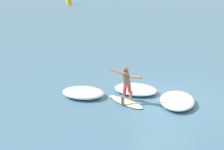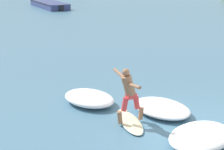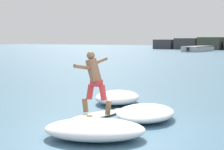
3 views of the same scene
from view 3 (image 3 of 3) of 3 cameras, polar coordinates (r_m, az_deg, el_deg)
name	(u,v)px [view 3 (image 3 of 3)]	position (r m, az deg, el deg)	size (l,w,h in m)	color
ground_plane	(122,131)	(7.99, 1.55, -8.55)	(200.00, 200.00, 0.00)	teal
surfboard	(97,115)	(9.47, -2.23, -6.06)	(0.89, 1.90, 0.22)	beige
surfer	(94,78)	(9.34, -2.73, -0.39)	(0.85, 1.48, 1.55)	#906245
fishing_boat_near_jetty	(199,49)	(60.34, 13.07, 3.95)	(2.84, 9.51, 0.84)	#AFAFB5
wave_foam_at_tail	(117,97)	(11.31, 0.83, -3.41)	(1.89, 2.20, 0.38)	white
wave_foam_at_nose	(95,129)	(7.40, -2.64, -8.26)	(2.39, 2.08, 0.36)	white
wave_foam_beside	(145,113)	(9.11, 5.11, -5.74)	(1.80, 2.21, 0.33)	white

